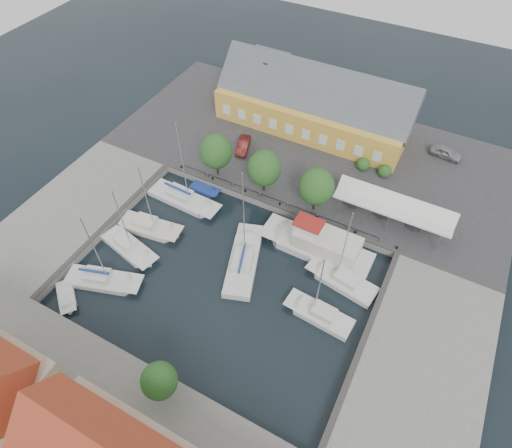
{
  "coord_description": "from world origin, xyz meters",
  "views": [
    {
      "loc": [
        15.71,
        -23.79,
        40.41
      ],
      "look_at": [
        0.0,
        6.0,
        1.5
      ],
      "focal_mm": 30.0,
      "sensor_mm": 36.0,
      "label": 1
    }
  ],
  "objects_px": {
    "warehouse": "(311,104)",
    "center_sailboat": "(243,263)",
    "tent_canopy": "(394,206)",
    "car_red": "(243,145)",
    "west_boat_b": "(149,228)",
    "launch_nw": "(204,190)",
    "trawler": "(321,246)",
    "west_boat_a": "(183,199)",
    "east_boat_a": "(343,281)",
    "west_boat_c": "(129,248)",
    "west_boat_d": "(102,281)",
    "car_silver": "(446,153)",
    "launch_sw": "(67,297)"
  },
  "relations": [
    {
      "from": "warehouse",
      "to": "center_sailboat",
      "type": "xyz_separation_m",
      "value": [
        3.61,
        -27.38,
        -4.07
      ]
    },
    {
      "from": "tent_canopy",
      "to": "car_red",
      "type": "height_order",
      "value": "tent_canopy"
    },
    {
      "from": "west_boat_b",
      "to": "launch_nw",
      "type": "distance_m",
      "value": 9.18
    },
    {
      "from": "center_sailboat",
      "to": "trawler",
      "type": "bearing_deg",
      "value": 39.8
    },
    {
      "from": "west_boat_b",
      "to": "west_boat_a",
      "type": "bearing_deg",
      "value": 80.9
    },
    {
      "from": "east_boat_a",
      "to": "trawler",
      "type": "bearing_deg",
      "value": 143.99
    },
    {
      "from": "tent_canopy",
      "to": "launch_nw",
      "type": "relative_size",
      "value": 3.29
    },
    {
      "from": "trawler",
      "to": "west_boat_a",
      "type": "bearing_deg",
      "value": -178.13
    },
    {
      "from": "warehouse",
      "to": "west_boat_c",
      "type": "bearing_deg",
      "value": -106.69
    },
    {
      "from": "east_boat_a",
      "to": "tent_canopy",
      "type": "bearing_deg",
      "value": 79.39
    },
    {
      "from": "tent_canopy",
      "to": "car_red",
      "type": "xyz_separation_m",
      "value": [
        -22.44,
        3.62,
        -1.97
      ]
    },
    {
      "from": "west_boat_a",
      "to": "west_boat_c",
      "type": "bearing_deg",
      "value": -96.88
    },
    {
      "from": "west_boat_c",
      "to": "west_boat_d",
      "type": "xyz_separation_m",
      "value": [
        0.35,
        -5.08,
        0.01
      ]
    },
    {
      "from": "car_red",
      "to": "west_boat_a",
      "type": "relative_size",
      "value": 0.33
    },
    {
      "from": "car_red",
      "to": "west_boat_b",
      "type": "height_order",
      "value": "west_boat_b"
    },
    {
      "from": "car_silver",
      "to": "launch_nw",
      "type": "relative_size",
      "value": 1.03
    },
    {
      "from": "tent_canopy",
      "to": "west_boat_a",
      "type": "bearing_deg",
      "value": -161.68
    },
    {
      "from": "car_red",
      "to": "car_silver",
      "type": "bearing_deg",
      "value": 6.36
    },
    {
      "from": "warehouse",
      "to": "west_boat_a",
      "type": "xyz_separation_m",
      "value": [
        -8.35,
        -22.12,
        -4.16
      ]
    },
    {
      "from": "tent_canopy",
      "to": "west_boat_c",
      "type": "distance_m",
      "value": 31.82
    },
    {
      "from": "launch_nw",
      "to": "warehouse",
      "type": "bearing_deg",
      "value": 70.25
    },
    {
      "from": "warehouse",
      "to": "west_boat_d",
      "type": "bearing_deg",
      "value": -103.98
    },
    {
      "from": "car_red",
      "to": "launch_sw",
      "type": "relative_size",
      "value": 0.97
    },
    {
      "from": "center_sailboat",
      "to": "car_silver",
      "type": "bearing_deg",
      "value": 60.31
    },
    {
      "from": "trawler",
      "to": "west_boat_b",
      "type": "bearing_deg",
      "value": -161.76
    },
    {
      "from": "car_silver",
      "to": "west_boat_b",
      "type": "relative_size",
      "value": 0.4
    },
    {
      "from": "warehouse",
      "to": "west_boat_b",
      "type": "height_order",
      "value": "warehouse"
    },
    {
      "from": "west_boat_a",
      "to": "west_boat_c",
      "type": "height_order",
      "value": "west_boat_a"
    },
    {
      "from": "tent_canopy",
      "to": "trawler",
      "type": "distance_m",
      "value": 10.03
    },
    {
      "from": "west_boat_d",
      "to": "car_red",
      "type": "bearing_deg",
      "value": 82.87
    },
    {
      "from": "west_boat_d",
      "to": "west_boat_b",
      "type": "bearing_deg",
      "value": 90.96
    },
    {
      "from": "west_boat_c",
      "to": "west_boat_d",
      "type": "height_order",
      "value": "west_boat_d"
    },
    {
      "from": "trawler",
      "to": "launch_nw",
      "type": "bearing_deg",
      "value": 172.61
    },
    {
      "from": "trawler",
      "to": "west_boat_a",
      "type": "relative_size",
      "value": 1.03
    },
    {
      "from": "warehouse",
      "to": "car_red",
      "type": "xyz_separation_m",
      "value": [
        -5.84,
        -10.24,
        -2.71
      ]
    },
    {
      "from": "west_boat_b",
      "to": "west_boat_c",
      "type": "xyz_separation_m",
      "value": [
        -0.2,
        -3.64,
        0.0
      ]
    },
    {
      "from": "car_silver",
      "to": "center_sailboat",
      "type": "distance_m",
      "value": 33.38
    },
    {
      "from": "trawler",
      "to": "east_boat_a",
      "type": "height_order",
      "value": "east_boat_a"
    },
    {
      "from": "east_boat_a",
      "to": "launch_nw",
      "type": "height_order",
      "value": "east_boat_a"
    },
    {
      "from": "launch_sw",
      "to": "west_boat_c",
      "type": "bearing_deg",
      "value": 78.56
    },
    {
      "from": "west_boat_a",
      "to": "west_boat_d",
      "type": "distance_m",
      "value": 14.71
    },
    {
      "from": "west_boat_d",
      "to": "center_sailboat",
      "type": "bearing_deg",
      "value": 36.43
    },
    {
      "from": "car_silver",
      "to": "launch_nw",
      "type": "bearing_deg",
      "value": 132.81
    },
    {
      "from": "tent_canopy",
      "to": "center_sailboat",
      "type": "xyz_separation_m",
      "value": [
        -12.99,
        -13.52,
        -3.32
      ]
    },
    {
      "from": "warehouse",
      "to": "car_red",
      "type": "relative_size",
      "value": 6.57
    },
    {
      "from": "west_boat_a",
      "to": "west_boat_c",
      "type": "distance_m",
      "value": 9.67
    },
    {
      "from": "tent_canopy",
      "to": "car_red",
      "type": "bearing_deg",
      "value": 170.85
    },
    {
      "from": "car_silver",
      "to": "trawler",
      "type": "height_order",
      "value": "trawler"
    },
    {
      "from": "trawler",
      "to": "west_boat_c",
      "type": "xyz_separation_m",
      "value": [
        -20.18,
        -10.23,
        -0.76
      ]
    },
    {
      "from": "west_boat_b",
      "to": "launch_nw",
      "type": "bearing_deg",
      "value": 74.8
    }
  ]
}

